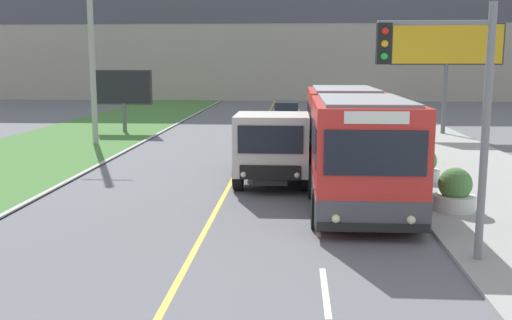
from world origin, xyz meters
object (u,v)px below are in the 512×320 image
city_bus (351,141)px  traffic_light_mast (452,99)px  car_distant (286,113)px  dump_truck (273,148)px  billboard_large (447,48)px  planter_round_near (455,192)px  utility_pole_far (92,45)px  billboard_small (123,89)px  planter_round_second (424,166)px

city_bus → traffic_light_mast: traffic_light_mast is taller
car_distant → dump_truck: bearing=-90.4°
car_distant → billboard_large: 11.28m
planter_round_near → car_distant: bearing=101.9°
city_bus → planter_round_near: 4.00m
car_distant → utility_pole_far: (-9.35, -10.69, 4.19)m
utility_pole_far → billboard_small: (0.01, 5.14, -2.37)m
traffic_light_mast → billboard_small: size_ratio=1.45×
traffic_light_mast → planter_round_second: size_ratio=4.71×
dump_truck → planter_round_second: bearing=6.2°
billboard_large → planter_round_second: size_ratio=5.55×
city_bus → planter_round_second: (2.59, 1.27, -1.03)m
city_bus → billboard_large: 16.71m
traffic_light_mast → billboard_large: billboard_large is taller
billboard_small → planter_round_near: bearing=-51.4°
billboard_large → car_distant: bearing=148.0°
car_distant → traffic_light_mast: (3.69, -27.65, 2.67)m
city_bus → dump_truck: (-2.53, 0.71, -0.36)m
dump_truck → utility_pole_far: size_ratio=0.66×
billboard_small → traffic_light_mast: bearing=-59.5°
planter_round_near → planter_round_second: size_ratio=1.06×
car_distant → billboard_small: 11.02m
billboard_small → city_bus: bearing=-52.1°
billboard_large → traffic_light_mast: bearing=-103.3°
dump_truck → traffic_light_mast: (3.83, -7.75, 2.12)m
dump_truck → traffic_light_mast: traffic_light_mast is taller
billboard_large → billboard_small: (-18.26, 0.01, -2.31)m
billboard_large → utility_pole_far: bearing=-164.3°
billboard_large → planter_round_near: bearing=-102.4°
utility_pole_far → traffic_light_mast: utility_pole_far is taller
city_bus → planter_round_near: city_bus is taller
car_distant → planter_round_second: 19.97m
car_distant → billboard_small: bearing=-149.3°
billboard_small → planter_round_near: billboard_small is taller
planter_round_near → utility_pole_far: bearing=138.2°
utility_pole_far → planter_round_second: utility_pole_far is taller
dump_truck → billboard_small: 17.10m
city_bus → utility_pole_far: utility_pole_far is taller
city_bus → planter_round_second: size_ratio=10.69×
car_distant → planter_round_second: bearing=-75.5°
planter_round_second → traffic_light_mast: bearing=-98.9°
dump_truck → car_distant: dump_truck is taller
billboard_small → planter_round_second: billboard_small is taller
billboard_small → planter_round_near: 23.04m
utility_pole_far → billboard_large: bearing=15.7°
planter_round_second → car_distant: bearing=104.5°
city_bus → billboard_large: (6.51, 15.05, 3.22)m
city_bus → planter_round_near: bearing=-48.4°
utility_pole_far → planter_round_near: utility_pole_far is taller
city_bus → planter_round_second: bearing=26.1°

